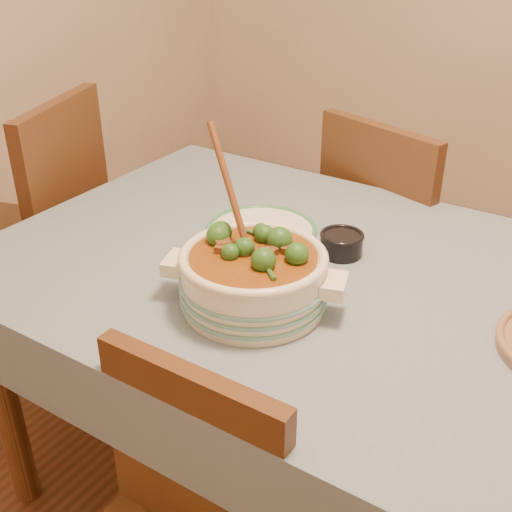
{
  "coord_description": "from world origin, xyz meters",
  "views": [
    {
      "loc": [
        0.54,
        -1.16,
        1.51
      ],
      "look_at": [
        -0.1,
        -0.18,
        0.86
      ],
      "focal_mm": 45.0,
      "sensor_mm": 36.0,
      "label": 1
    }
  ],
  "objects_px": {
    "white_plate": "(261,231)",
    "chair_left": "(42,227)",
    "condiment_bowl": "(342,243)",
    "chair_far": "(392,237)",
    "stew_casserole": "(253,273)",
    "dining_table": "(333,310)"
  },
  "relations": [
    {
      "from": "white_plate",
      "to": "chair_left",
      "type": "bearing_deg",
      "value": -178.23
    },
    {
      "from": "condiment_bowl",
      "to": "chair_far",
      "type": "xyz_separation_m",
      "value": [
        -0.08,
        0.58,
        -0.26
      ]
    },
    {
      "from": "white_plate",
      "to": "condiment_bowl",
      "type": "height_order",
      "value": "condiment_bowl"
    },
    {
      "from": "stew_casserole",
      "to": "chair_left",
      "type": "xyz_separation_m",
      "value": [
        -1.01,
        0.25,
        -0.27
      ]
    },
    {
      "from": "dining_table",
      "to": "stew_casserole",
      "type": "xyz_separation_m",
      "value": [
        -0.09,
        -0.2,
        0.17
      ]
    },
    {
      "from": "dining_table",
      "to": "white_plate",
      "type": "relative_size",
      "value": 4.75
    },
    {
      "from": "stew_casserole",
      "to": "chair_left",
      "type": "bearing_deg",
      "value": 165.83
    },
    {
      "from": "condiment_bowl",
      "to": "chair_far",
      "type": "bearing_deg",
      "value": 97.96
    },
    {
      "from": "chair_far",
      "to": "stew_casserole",
      "type": "bearing_deg",
      "value": 108.71
    },
    {
      "from": "condiment_bowl",
      "to": "chair_left",
      "type": "xyz_separation_m",
      "value": [
        -1.07,
        -0.05,
        -0.23
      ]
    },
    {
      "from": "dining_table",
      "to": "chair_left",
      "type": "relative_size",
      "value": 1.7
    },
    {
      "from": "white_plate",
      "to": "stew_casserole",
      "type": "bearing_deg",
      "value": -60.45
    },
    {
      "from": "stew_casserole",
      "to": "chair_far",
      "type": "relative_size",
      "value": 0.42
    },
    {
      "from": "white_plate",
      "to": "condiment_bowl",
      "type": "relative_size",
      "value": 2.78
    },
    {
      "from": "dining_table",
      "to": "chair_left",
      "type": "distance_m",
      "value": 1.11
    },
    {
      "from": "dining_table",
      "to": "condiment_bowl",
      "type": "relative_size",
      "value": 13.21
    },
    {
      "from": "dining_table",
      "to": "white_plate",
      "type": "distance_m",
      "value": 0.28
    },
    {
      "from": "white_plate",
      "to": "chair_far",
      "type": "distance_m",
      "value": 0.66
    },
    {
      "from": "chair_far",
      "to": "chair_left",
      "type": "bearing_deg",
      "value": 49.5
    },
    {
      "from": "white_plate",
      "to": "dining_table",
      "type": "bearing_deg",
      "value": -17.73
    },
    {
      "from": "dining_table",
      "to": "stew_casserole",
      "type": "relative_size",
      "value": 4.28
    },
    {
      "from": "stew_casserole",
      "to": "chair_left",
      "type": "height_order",
      "value": "stew_casserole"
    }
  ]
}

